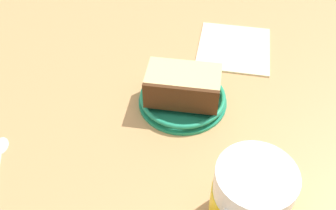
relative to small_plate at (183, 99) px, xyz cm
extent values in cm
cube|color=tan|center=(6.95, -4.58, -1.95)|extent=(120.81, 120.81, 2.29)
cylinder|color=#1E8C66|center=(0.00, 0.00, -0.32)|extent=(13.21, 13.21, 0.96)
torus|color=#1E8C66|center=(0.00, 0.00, 0.49)|extent=(12.83, 12.83, 0.67)
cube|color=#472814|center=(0.00, 0.00, 0.46)|extent=(8.97, 11.85, 0.60)
cube|color=#DBC184|center=(0.00, 0.00, 2.92)|extent=(8.97, 11.85, 4.33)
cube|color=#472814|center=(2.99, -1.07, 2.92)|extent=(4.12, 10.11, 4.33)
cylinder|color=white|center=(20.04, 2.99, 3.75)|extent=(8.48, 8.48, 9.12)
cylinder|color=yellow|center=(20.04, 2.99, 2.84)|extent=(8.65, 8.65, 4.21)
cylinder|color=black|center=(20.04, 2.99, 6.70)|extent=(7.47, 7.47, 0.40)
ellipsoid|color=silver|center=(3.50, -26.00, -0.41)|extent=(3.02, 2.03, 0.80)
cube|color=beige|center=(-11.38, 11.73, -0.51)|extent=(17.01, 16.36, 0.60)
camera|label=1|loc=(39.95, -9.95, 40.27)|focal=41.22mm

